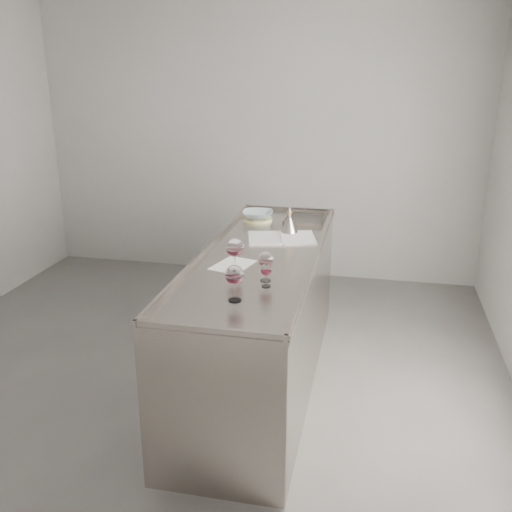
% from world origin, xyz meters
% --- Properties ---
extents(room_shell, '(4.54, 5.04, 2.84)m').
position_xyz_m(room_shell, '(0.00, 0.00, 1.40)').
color(room_shell, '#4B4846').
rests_on(room_shell, ground).
extents(counter, '(0.77, 2.42, 0.97)m').
position_xyz_m(counter, '(0.50, 0.30, 0.47)').
color(counter, gray).
rests_on(counter, ground).
extents(wine_glass_left, '(0.11, 0.11, 0.21)m').
position_xyz_m(wine_glass_left, '(0.42, -0.08, 1.09)').
color(wine_glass_left, white).
rests_on(wine_glass_left, counter).
extents(wine_glass_middle, '(0.10, 0.10, 0.20)m').
position_xyz_m(wine_glass_middle, '(0.52, -0.49, 1.08)').
color(wine_glass_middle, white).
rests_on(wine_glass_middle, counter).
extents(wine_glass_right, '(0.09, 0.09, 0.18)m').
position_xyz_m(wine_glass_right, '(0.63, -0.17, 1.07)').
color(wine_glass_right, white).
rests_on(wine_glass_right, counter).
extents(wine_glass_small, '(0.07, 0.07, 0.14)m').
position_xyz_m(wine_glass_small, '(0.65, -0.26, 1.04)').
color(wine_glass_small, white).
rests_on(wine_glass_small, counter).
extents(notebook, '(0.54, 0.43, 0.02)m').
position_xyz_m(notebook, '(0.58, 0.66, 0.95)').
color(notebook, silver).
rests_on(notebook, counter).
extents(loose_paper_top, '(0.27, 0.33, 0.00)m').
position_xyz_m(loose_paper_top, '(0.38, 0.04, 0.94)').
color(loose_paper_top, silver).
rests_on(loose_paper_top, counter).
extents(trivet, '(0.30, 0.30, 0.02)m').
position_xyz_m(trivet, '(0.31, 1.11, 0.95)').
color(trivet, '#C4BD7E').
rests_on(trivet, counter).
extents(ceramic_bowl, '(0.27, 0.27, 0.06)m').
position_xyz_m(ceramic_bowl, '(0.31, 1.11, 0.99)').
color(ceramic_bowl, '#93A4AC').
rests_on(ceramic_bowl, trivet).
extents(wine_funnel, '(0.14, 0.14, 0.21)m').
position_xyz_m(wine_funnel, '(0.61, 0.81, 1.00)').
color(wine_funnel, '#ACA299').
rests_on(wine_funnel, counter).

